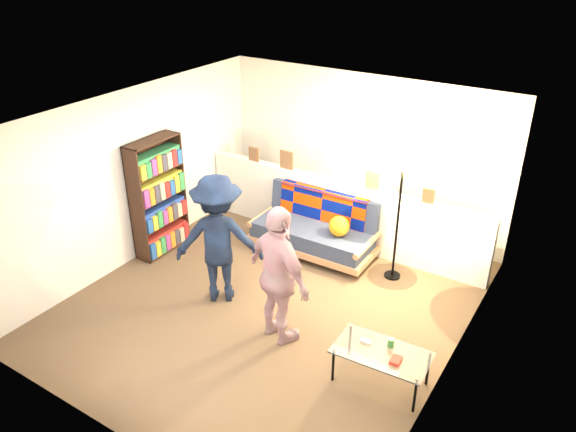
{
  "coord_description": "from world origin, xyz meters",
  "views": [
    {
      "loc": [
        3.3,
        -4.8,
        4.22
      ],
      "look_at": [
        0.0,
        0.4,
        1.05
      ],
      "focal_mm": 35.0,
      "sensor_mm": 36.0,
      "label": 1
    }
  ],
  "objects_px": {
    "person_right": "(279,277)",
    "floor_lamp": "(401,200)",
    "futon_sofa": "(317,228)",
    "coffee_table": "(382,354)",
    "person_left": "(218,239)",
    "bookshelf": "(158,200)"
  },
  "relations": [
    {
      "from": "person_left",
      "to": "coffee_table",
      "type": "bearing_deg",
      "value": 139.25
    },
    {
      "from": "coffee_table",
      "to": "floor_lamp",
      "type": "relative_size",
      "value": 0.62
    },
    {
      "from": "bookshelf",
      "to": "person_left",
      "type": "height_order",
      "value": "bookshelf"
    },
    {
      "from": "floor_lamp",
      "to": "bookshelf",
      "type": "bearing_deg",
      "value": -160.09
    },
    {
      "from": "bookshelf",
      "to": "coffee_table",
      "type": "distance_m",
      "value": 3.93
    },
    {
      "from": "floor_lamp",
      "to": "person_left",
      "type": "distance_m",
      "value": 2.36
    },
    {
      "from": "futon_sofa",
      "to": "coffee_table",
      "type": "bearing_deg",
      "value": -46.19
    },
    {
      "from": "floor_lamp",
      "to": "person_left",
      "type": "relative_size",
      "value": 0.96
    },
    {
      "from": "person_left",
      "to": "bookshelf",
      "type": "bearing_deg",
      "value": -50.93
    },
    {
      "from": "futon_sofa",
      "to": "floor_lamp",
      "type": "height_order",
      "value": "floor_lamp"
    },
    {
      "from": "futon_sofa",
      "to": "floor_lamp",
      "type": "xyz_separation_m",
      "value": [
        1.23,
        -0.02,
        0.78
      ]
    },
    {
      "from": "floor_lamp",
      "to": "coffee_table",
      "type": "bearing_deg",
      "value": -71.06
    },
    {
      "from": "person_right",
      "to": "floor_lamp",
      "type": "bearing_deg",
      "value": -86.75
    },
    {
      "from": "futon_sofa",
      "to": "coffee_table",
      "type": "distance_m",
      "value": 2.75
    },
    {
      "from": "person_right",
      "to": "futon_sofa",
      "type": "bearing_deg",
      "value": -51.29
    },
    {
      "from": "coffee_table",
      "to": "person_right",
      "type": "relative_size",
      "value": 0.6
    },
    {
      "from": "futon_sofa",
      "to": "person_right",
      "type": "distance_m",
      "value": 2.09
    },
    {
      "from": "person_left",
      "to": "person_right",
      "type": "xyz_separation_m",
      "value": [
        1.07,
        -0.29,
        -0.0
      ]
    },
    {
      "from": "person_right",
      "to": "bookshelf",
      "type": "bearing_deg",
      "value": 3.9
    },
    {
      "from": "futon_sofa",
      "to": "bookshelf",
      "type": "xyz_separation_m",
      "value": [
        -1.92,
        -1.17,
        0.43
      ]
    },
    {
      "from": "bookshelf",
      "to": "person_left",
      "type": "xyz_separation_m",
      "value": [
        1.47,
        -0.49,
        0.05
      ]
    },
    {
      "from": "coffee_table",
      "to": "person_right",
      "type": "distance_m",
      "value": 1.36
    }
  ]
}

